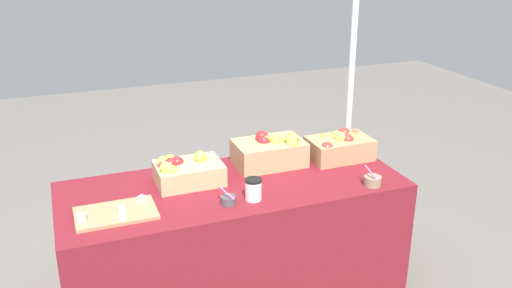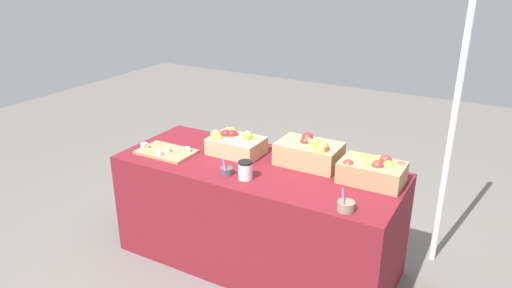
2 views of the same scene
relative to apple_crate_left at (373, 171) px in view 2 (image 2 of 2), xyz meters
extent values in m
plane|color=slate|center=(-0.73, -0.12, -0.82)|extent=(10.00, 10.00, 0.00)
cube|color=maroon|center=(-0.73, -0.12, -0.45)|extent=(1.90, 0.76, 0.74)
cube|color=tan|center=(0.00, -0.01, -0.01)|extent=(0.38, 0.25, 0.13)
sphere|color=gold|center=(-0.07, 0.07, 0.03)|extent=(0.08, 0.08, 0.08)
sphere|color=#99B742|center=(0.01, 0.07, 0.04)|extent=(0.08, 0.08, 0.08)
sphere|color=#B2332D|center=(-0.13, -0.08, 0.04)|extent=(0.08, 0.08, 0.08)
sphere|color=#B2C64C|center=(-0.01, -0.01, 0.06)|extent=(0.08, 0.08, 0.08)
sphere|color=#D14C33|center=(0.15, 0.07, 0.02)|extent=(0.08, 0.08, 0.08)
sphere|color=#B2332D|center=(0.03, -0.03, 0.05)|extent=(0.08, 0.08, 0.08)
sphere|color=#99B742|center=(0.08, 0.02, 0.04)|extent=(0.08, 0.08, 0.08)
sphere|color=#B2332D|center=(0.06, 0.05, 0.06)|extent=(0.08, 0.08, 0.08)
cube|color=tan|center=(-0.45, 0.06, 0.00)|extent=(0.41, 0.26, 0.15)
sphere|color=#99B742|center=(-0.33, 0.00, 0.09)|extent=(0.08, 0.08, 0.08)
sphere|color=red|center=(-0.48, 0.10, 0.09)|extent=(0.08, 0.08, 0.08)
sphere|color=#99B742|center=(-0.33, -0.03, 0.07)|extent=(0.08, 0.08, 0.08)
sphere|color=#B2332D|center=(-0.32, -0.01, 0.08)|extent=(0.08, 0.08, 0.08)
sphere|color=#99B742|center=(-0.41, 0.04, 0.08)|extent=(0.08, 0.08, 0.08)
sphere|color=red|center=(-0.47, 0.07, 0.07)|extent=(0.08, 0.08, 0.08)
sphere|color=gold|center=(-0.47, 0.07, 0.07)|extent=(0.08, 0.08, 0.08)
cube|color=tan|center=(-0.96, -0.02, -0.02)|extent=(0.36, 0.26, 0.12)
sphere|color=#B2C64C|center=(-0.88, 0.00, 0.06)|extent=(0.07, 0.07, 0.07)
sphere|color=#B2C64C|center=(-1.05, 0.02, 0.03)|extent=(0.07, 0.07, 0.07)
sphere|color=red|center=(-1.01, 0.02, 0.03)|extent=(0.07, 0.07, 0.07)
sphere|color=red|center=(-1.02, 0.01, 0.04)|extent=(0.07, 0.07, 0.07)
sphere|color=#99B742|center=(-1.07, -0.09, 0.03)|extent=(0.07, 0.07, 0.07)
sphere|color=#B2C64C|center=(-1.08, 0.06, 0.03)|extent=(0.07, 0.07, 0.07)
sphere|color=#B2C64C|center=(-1.09, -0.08, 0.06)|extent=(0.07, 0.07, 0.07)
sphere|color=red|center=(-1.05, 0.00, 0.04)|extent=(0.07, 0.07, 0.07)
sphere|color=gold|center=(-1.04, 0.05, 0.04)|extent=(0.07, 0.07, 0.07)
sphere|color=gold|center=(-0.86, 0.02, 0.02)|extent=(0.07, 0.07, 0.07)
sphere|color=#B2332D|center=(-1.10, 0.01, 0.02)|extent=(0.07, 0.07, 0.07)
cube|color=tan|center=(-1.39, -0.26, -0.07)|extent=(0.40, 0.25, 0.02)
cube|color=beige|center=(-1.55, -0.30, -0.04)|extent=(0.05, 0.05, 0.04)
cube|color=beige|center=(-1.36, -0.27, -0.04)|extent=(0.04, 0.04, 0.03)
cube|color=beige|center=(-1.25, -0.20, -0.04)|extent=(0.05, 0.05, 0.03)
cube|color=beige|center=(-1.37, -0.35, -0.04)|extent=(0.03, 0.03, 0.03)
cylinder|color=gray|center=(-0.02, -0.41, -0.05)|extent=(0.10, 0.10, 0.05)
cylinder|color=#EA598C|center=(-0.04, -0.42, 0.00)|extent=(0.05, 0.09, 0.07)
cylinder|color=#4C4C51|center=(-0.83, -0.34, -0.06)|extent=(0.08, 0.08, 0.04)
cylinder|color=#EA598C|center=(-0.85, -0.35, -0.01)|extent=(0.07, 0.07, 0.06)
cylinder|color=silver|center=(-0.70, -0.34, -0.02)|extent=(0.09, 0.09, 0.10)
cylinder|color=black|center=(-0.70, -0.34, 0.03)|extent=(0.09, 0.09, 0.01)
cylinder|color=white|center=(0.35, 0.51, 0.15)|extent=(0.04, 0.04, 1.94)
camera|label=1|loc=(-1.60, -2.75, 1.23)|focal=38.55mm
camera|label=2|loc=(0.67, -2.63, 1.20)|focal=33.40mm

